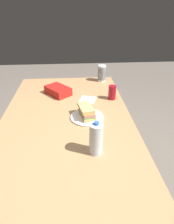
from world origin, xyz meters
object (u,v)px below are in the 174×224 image
at_px(plastic_cup_stack, 102,73).
at_px(water_bottle_tall, 96,139).
at_px(sandwich, 87,111).
at_px(dining_table, 67,133).
at_px(chip_bag, 58,91).
at_px(soda_can_red, 112,92).
at_px(paper_plate, 87,117).

bearing_deg(plastic_cup_stack, water_bottle_tall, 170.46).
xyz_separation_m(sandwich, plastic_cup_stack, (0.73, -0.21, 0.03)).
height_order(dining_table, chip_bag, chip_bag).
xyz_separation_m(dining_table, plastic_cup_stack, (0.80, -0.36, 0.17)).
distance_m(sandwich, soda_can_red, 0.38).
distance_m(soda_can_red, chip_bag, 0.49).
bearing_deg(water_bottle_tall, plastic_cup_stack, -9.54).
bearing_deg(chip_bag, dining_table, -30.83).
relative_size(dining_table, plastic_cup_stack, 10.91).
distance_m(paper_plate, chip_bag, 0.49).
relative_size(sandwich, plastic_cup_stack, 1.17).
relative_size(paper_plate, soda_can_red, 2.00).
bearing_deg(soda_can_red, paper_plate, 141.25).
height_order(sandwich, plastic_cup_stack, plastic_cup_stack).
relative_size(dining_table, paper_plate, 7.47).
relative_size(dining_table, chip_bag, 7.92).
distance_m(dining_table, sandwich, 0.21).
bearing_deg(chip_bag, soda_can_red, 34.09).
height_order(paper_plate, plastic_cup_stack, plastic_cup_stack).
bearing_deg(dining_table, sandwich, -63.70).
bearing_deg(sandwich, soda_can_red, -39.36).
height_order(paper_plate, chip_bag, chip_bag).
bearing_deg(water_bottle_tall, sandwich, 3.80).
distance_m(chip_bag, plastic_cup_stack, 0.54).
bearing_deg(water_bottle_tall, dining_table, 29.58).
xyz_separation_m(dining_table, soda_can_red, (0.37, -0.39, 0.14)).
height_order(dining_table, plastic_cup_stack, plastic_cup_stack).
xyz_separation_m(paper_plate, water_bottle_tall, (-0.37, -0.02, 0.09)).
relative_size(soda_can_red, chip_bag, 0.53).
xyz_separation_m(sandwich, chip_bag, (0.43, 0.23, -0.02)).
xyz_separation_m(chip_bag, plastic_cup_stack, (0.30, -0.44, 0.05)).
xyz_separation_m(sandwich, soda_can_red, (0.29, -0.24, 0.01)).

